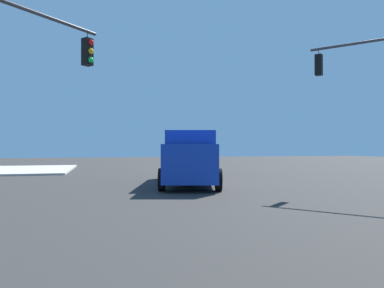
# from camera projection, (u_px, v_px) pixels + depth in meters

# --- Properties ---
(ground_plane) EXTENTS (100.00, 100.00, 0.00)m
(ground_plane) POSITION_uv_depth(u_px,v_px,m) (196.00, 183.00, 18.84)
(ground_plane) COLOR #33302D
(delivery_truck) EXTENTS (8.71, 4.65, 2.73)m
(delivery_truck) POSITION_uv_depth(u_px,v_px,m) (191.00, 156.00, 18.85)
(delivery_truck) COLOR #1438AD
(delivery_truck) RESTS_ON ground
(traffic_light_secondary) EXTENTS (3.33, 3.46, 6.23)m
(traffic_light_secondary) POSITION_uv_depth(u_px,v_px,m) (10.00, 69.00, 9.92)
(traffic_light_secondary) COLOR #38383D
(traffic_light_secondary) RESTS_ON ground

